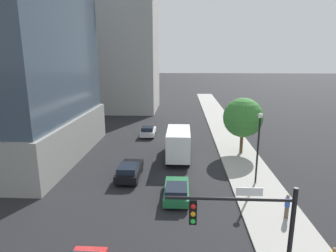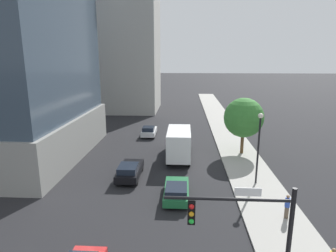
{
  "view_description": "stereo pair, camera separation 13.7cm",
  "coord_description": "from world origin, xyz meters",
  "views": [
    {
      "loc": [
        2.47,
        -6.99,
        10.87
      ],
      "look_at": [
        1.4,
        13.98,
        5.85
      ],
      "focal_mm": 30.84,
      "sensor_mm": 36.0,
      "label": 1
    },
    {
      "loc": [
        2.6,
        -6.98,
        10.87
      ],
      "look_at": [
        1.4,
        13.98,
        5.85
      ],
      "focal_mm": 30.84,
      "sensor_mm": 36.0,
      "label": 2
    }
  ],
  "objects": [
    {
      "name": "sidewalk",
      "position": [
        8.92,
        20.0,
        0.07
      ],
      "size": [
        4.38,
        120.0,
        0.15
      ],
      "primitive_type": "cube",
      "color": "#9E9B93",
      "rests_on": "ground"
    },
    {
      "name": "traffic_light_pole",
      "position": [
        5.22,
        4.07,
        3.95
      ],
      "size": [
        5.45,
        0.48,
        5.53
      ],
      "color": "black",
      "rests_on": "sidewalk"
    },
    {
      "name": "street_lamp",
      "position": [
        8.93,
        16.82,
        4.18
      ],
      "size": [
        0.44,
        0.44,
        6.22
      ],
      "color": "black",
      "rests_on": "sidewalk"
    },
    {
      "name": "car_green",
      "position": [
        2.08,
        13.77,
        0.68
      ],
      "size": [
        1.91,
        4.4,
        1.37
      ],
      "color": "#1E6638",
      "rests_on": "ground"
    },
    {
      "name": "box_truck",
      "position": [
        2.08,
        23.32,
        1.9
      ],
      "size": [
        2.43,
        7.99,
        3.4
      ],
      "color": "silver",
      "rests_on": "ground"
    },
    {
      "name": "car_white",
      "position": [
        -2.34,
        32.13,
        0.72
      ],
      "size": [
        1.88,
        4.09,
        1.47
      ],
      "color": "silver",
      "rests_on": "ground"
    },
    {
      "name": "street_tree",
      "position": [
        9.25,
        25.02,
        4.28
      ],
      "size": [
        4.44,
        4.44,
        6.36
      ],
      "color": "brown",
      "rests_on": "sidewalk"
    },
    {
      "name": "construction_building",
      "position": [
        -10.07,
        53.28,
        17.25
      ],
      "size": [
        15.08,
        24.68,
        41.5
      ],
      "color": "#B2AFA8",
      "rests_on": "ground"
    },
    {
      "name": "car_black",
      "position": [
        -2.34,
        17.53,
        0.75
      ],
      "size": [
        1.95,
        4.7,
        1.51
      ],
      "color": "black",
      "rests_on": "ground"
    },
    {
      "name": "pedestrian_blue_shirt",
      "position": [
        9.66,
        11.19,
        1.02
      ],
      "size": [
        0.34,
        0.34,
        1.7
      ],
      "color": "brown",
      "rests_on": "sidewalk"
    }
  ]
}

